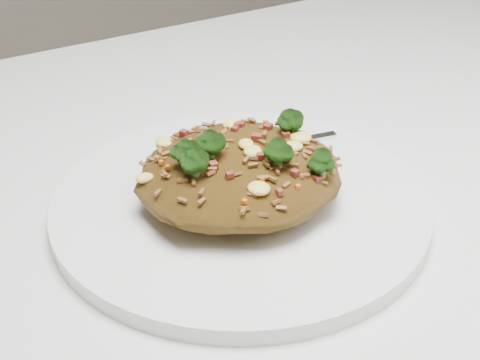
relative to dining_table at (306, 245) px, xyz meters
name	(u,v)px	position (x,y,z in m)	size (l,w,h in m)	color
dining_table	(306,245)	(0.00, 0.00, 0.00)	(1.20, 0.80, 0.75)	silver
plate	(240,203)	(-0.09, -0.03, 0.10)	(0.30, 0.30, 0.01)	white
fried_rice	(240,165)	(-0.09, -0.03, 0.13)	(0.16, 0.15, 0.07)	brown
fork	(262,148)	(-0.04, 0.03, 0.11)	(0.16, 0.04, 0.00)	silver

